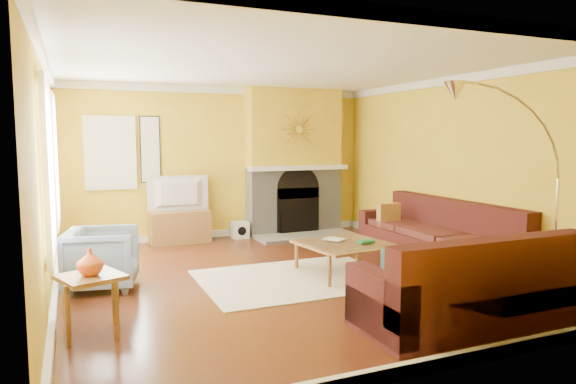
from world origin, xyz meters
name	(u,v)px	position (x,y,z in m)	size (l,w,h in m)	color
floor	(284,277)	(0.00, 0.00, -0.01)	(5.50, 6.00, 0.02)	#602B14
ceiling	(284,64)	(0.00, 0.00, 2.71)	(5.50, 6.00, 0.02)	white
wall_back	(221,163)	(0.00, 3.01, 1.35)	(5.50, 0.02, 2.70)	gold
wall_front	(440,199)	(0.00, -3.01, 1.35)	(5.50, 0.02, 2.70)	gold
wall_left	(45,180)	(-2.76, 0.00, 1.35)	(0.02, 6.00, 2.70)	gold
wall_right	(456,168)	(2.76, 0.00, 1.35)	(0.02, 6.00, 2.70)	gold
baseboard	(284,272)	(0.00, 0.00, 0.06)	(5.50, 6.00, 0.12)	white
crown_molding	(284,70)	(0.00, 0.00, 2.64)	(5.50, 6.00, 0.12)	white
window_left_near	(53,161)	(-2.72, 1.30, 1.50)	(0.06, 1.22, 1.72)	white
window_left_far	(46,169)	(-2.72, -0.60, 1.50)	(0.06, 1.22, 1.72)	white
window_back	(110,153)	(-1.90, 2.96, 1.55)	(0.82, 0.06, 1.22)	white
wall_art	(150,149)	(-1.25, 2.97, 1.60)	(0.34, 0.04, 1.14)	white
fireplace	(294,162)	(1.35, 2.80, 1.35)	(1.80, 0.40, 2.70)	gray
mantel	(299,168)	(1.35, 2.56, 1.25)	(1.92, 0.22, 0.08)	white
hearth	(306,236)	(1.35, 2.25, 0.03)	(1.80, 0.70, 0.06)	gray
sunburst	(299,129)	(1.35, 2.57, 1.95)	(0.70, 0.04, 0.70)	olive
rug	(296,279)	(0.09, -0.17, 0.01)	(2.40, 1.80, 0.02)	beige
sectional_sofa	(403,245)	(1.32, -0.72, 0.45)	(2.86, 3.95, 0.90)	#471916
coffee_table	(345,258)	(0.79, -0.18, 0.21)	(1.09, 1.09, 0.43)	white
media_console	(180,227)	(-0.83, 2.71, 0.28)	(1.01, 0.45, 0.55)	olive
tv	(179,193)	(-0.83, 2.71, 0.85)	(1.04, 0.14, 0.60)	black
subwoofer	(240,230)	(0.25, 2.73, 0.15)	(0.29, 0.29, 0.29)	white
armchair	(102,258)	(-2.20, 0.36, 0.37)	(0.79, 0.81, 0.74)	slate
side_table	(92,305)	(-2.37, -1.14, 0.28)	(0.51, 0.51, 0.56)	olive
vase	(90,262)	(-2.37, -1.14, 0.68)	(0.24, 0.24, 0.25)	#D8591E
book	(330,241)	(0.63, -0.08, 0.44)	(0.20, 0.27, 0.03)	white
arc_lamp	(511,205)	(1.45, -2.30, 1.15)	(1.45, 0.36, 2.30)	silver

